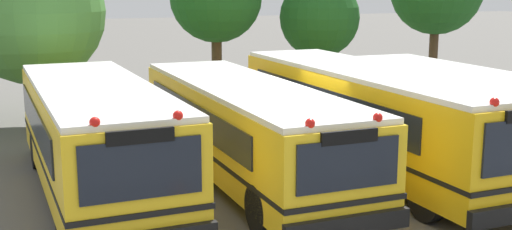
% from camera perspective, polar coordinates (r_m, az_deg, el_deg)
% --- Properties ---
extents(ground_plane, '(160.00, 160.00, 0.00)m').
position_cam_1_polar(ground_plane, '(17.11, 4.23, -4.92)').
color(ground_plane, '#595651').
extents(school_bus_0, '(2.73, 9.36, 2.70)m').
position_cam_1_polar(school_bus_0, '(15.41, -13.83, -1.62)').
color(school_bus_0, yellow).
rests_on(school_bus_0, ground_plane).
extents(school_bus_1, '(2.58, 10.38, 2.52)m').
position_cam_1_polar(school_bus_1, '(16.20, -0.96, -0.97)').
color(school_bus_1, yellow).
rests_on(school_bus_1, ground_plane).
extents(school_bus_2, '(2.70, 11.00, 2.76)m').
position_cam_1_polar(school_bus_2, '(17.39, 9.94, 0.13)').
color(school_bus_2, yellow).
rests_on(school_bus_2, ground_plane).
extents(school_bus_3, '(2.69, 9.44, 2.51)m').
position_cam_1_polar(school_bus_3, '(19.58, 17.52, 0.64)').
color(school_bus_3, '#EAA80C').
rests_on(school_bus_3, ground_plane).
extents(tree_1, '(4.92, 4.80, 6.34)m').
position_cam_1_polar(tree_1, '(22.61, -19.65, 8.37)').
color(tree_1, '#4C3823').
rests_on(tree_1, ground_plane).
extents(tree_3, '(3.28, 3.28, 5.11)m').
position_cam_1_polar(tree_3, '(26.93, 5.43, 8.42)').
color(tree_3, '#4C3823').
rests_on(tree_3, ground_plane).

